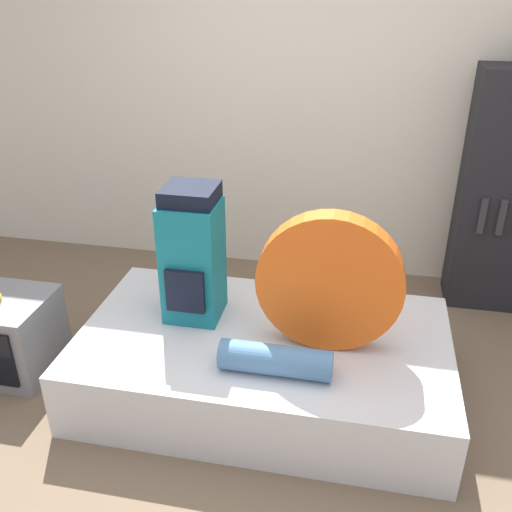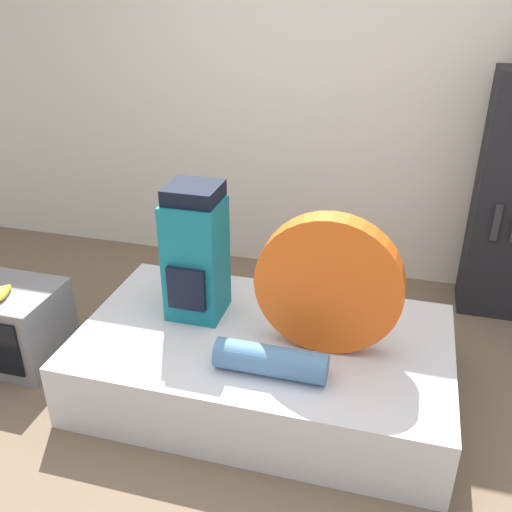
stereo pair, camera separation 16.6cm
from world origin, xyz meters
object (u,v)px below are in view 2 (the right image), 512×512
(tent_bag, at_px, (329,285))
(television, at_px, (9,324))
(sleeping_roll, at_px, (271,361))
(backpack, at_px, (196,254))

(tent_bag, bearing_deg, television, -177.44)
(sleeping_roll, height_order, television, sleeping_roll)
(backpack, xyz_separation_m, television, (-1.09, -0.22, -0.49))
(tent_bag, height_order, television, tent_bag)
(sleeping_roll, bearing_deg, tent_bag, 53.34)
(tent_bag, bearing_deg, sleeping_roll, -126.66)
(backpack, bearing_deg, tent_bag, -10.58)
(backpack, xyz_separation_m, sleeping_roll, (0.51, -0.42, -0.28))
(sleeping_roll, relative_size, television, 0.88)
(backpack, height_order, tent_bag, backpack)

